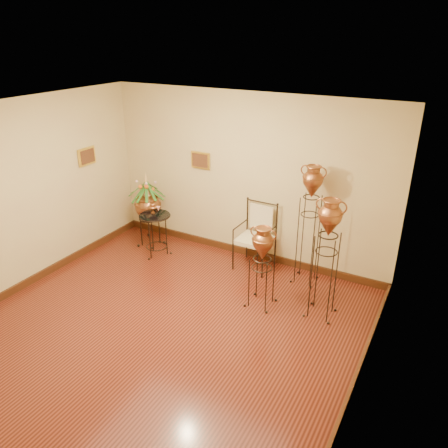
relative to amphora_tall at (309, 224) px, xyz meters
The scene contains 8 objects.
ground 2.67m from the amphora_tall, 119.94° to the right, with size 5.00×5.00×0.00m, color maroon.
room_shell 2.59m from the amphora_tall, 120.15° to the right, with size 5.02×5.02×2.81m.
amphora_tall is the anchor object (origin of this frame).
amphora_mid 0.91m from the amphora_tall, 56.83° to the right, with size 0.51×0.51×1.74m.
amphora_short 1.05m from the amphora_tall, 110.00° to the right, with size 0.41×0.41×1.24m.
planter_urn 2.99m from the amphora_tall, behind, with size 0.82×0.82×1.38m.
armchair 0.98m from the amphora_tall, behind, with size 0.63×0.59×1.10m.
side_table 2.68m from the amphora_tall, behind, with size 0.66×0.66×0.96m.
Camera 1 is at (3.00, -3.69, 3.66)m, focal length 35.00 mm.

